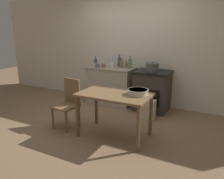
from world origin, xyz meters
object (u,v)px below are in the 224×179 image
(stove, at_px, (152,91))
(bottle_left, at_px, (122,64))
(cup_right, at_px, (112,66))
(stock_pot, at_px, (152,67))
(flour_sack, at_px, (147,109))
(chair, at_px, (68,102))
(bottle_mid_left, at_px, (119,62))
(cup_mid_right, at_px, (98,66))
(cup_far_right, at_px, (103,66))
(bottle_far_left, at_px, (111,62))
(bottle_center_left, at_px, (126,65))
(work_table, at_px, (114,100))
(cup_end_right, at_px, (95,65))
(mixing_bowl_large, at_px, (138,92))
(bottle_center, at_px, (130,63))
(bottle_center_right, at_px, (96,62))

(stove, bearing_deg, bottle_left, 174.21)
(cup_right, bearing_deg, stock_pot, -3.31)
(flour_sack, bearing_deg, stock_pot, 99.65)
(bottle_left, bearing_deg, chair, -100.79)
(bottle_mid_left, relative_size, cup_mid_right, 3.11)
(chair, bearing_deg, cup_mid_right, 104.39)
(cup_mid_right, height_order, cup_far_right, cup_mid_right)
(bottle_left, distance_m, cup_far_right, 0.43)
(bottle_far_left, height_order, bottle_center_left, bottle_far_left)
(work_table, relative_size, cup_end_right, 12.73)
(flour_sack, relative_size, bottle_center_left, 2.00)
(flour_sack, height_order, mixing_bowl_large, mixing_bowl_large)
(cup_right, bearing_deg, stove, 1.97)
(bottle_far_left, xyz_separation_m, cup_right, (0.11, -0.16, -0.05))
(bottle_center_left, bearing_deg, bottle_center, -8.77)
(bottle_center_right, relative_size, cup_end_right, 2.63)
(mixing_bowl_large, height_order, bottle_center_right, bottle_center_right)
(cup_right, bearing_deg, chair, -94.42)
(bottle_center_right, xyz_separation_m, cup_far_right, (0.30, -0.16, -0.05))
(flour_sack, relative_size, bottle_far_left, 1.45)
(chair, relative_size, cup_far_right, 10.06)
(mixing_bowl_large, distance_m, bottle_center_right, 2.19)
(flour_sack, xyz_separation_m, cup_end_right, (-1.45, 0.40, 0.72))
(cup_right, bearing_deg, bottle_mid_left, 67.80)
(stove, xyz_separation_m, bottle_center, (-0.59, 0.11, 0.54))
(bottle_left, relative_size, cup_right, 2.08)
(mixing_bowl_large, xyz_separation_m, bottle_mid_left, (-1.07, 1.55, 0.20))
(cup_mid_right, bearing_deg, bottle_center_left, 26.68)
(work_table, bearing_deg, cup_mid_right, 129.89)
(bottle_left, height_order, cup_far_right, bottle_left)
(cup_far_right, bearing_deg, work_table, -54.52)
(bottle_mid_left, height_order, bottle_center, bottle_mid_left)
(mixing_bowl_large, distance_m, cup_end_right, 2.00)
(work_table, bearing_deg, cup_right, 118.64)
(bottle_center, relative_size, bottle_center_right, 1.20)
(mixing_bowl_large, xyz_separation_m, cup_mid_right, (-1.46, 1.20, 0.14))
(bottle_center, bearing_deg, cup_end_right, -163.76)
(bottle_center, xyz_separation_m, cup_far_right, (-0.58, -0.21, -0.07))
(bottle_mid_left, bearing_deg, bottle_center_left, -14.38)
(stove, xyz_separation_m, bottle_far_left, (-1.09, 0.13, 0.54))
(stove, distance_m, cup_far_right, 1.26)
(flour_sack, relative_size, mixing_bowl_large, 1.16)
(stock_pot, bearing_deg, cup_far_right, -179.32)
(stove, relative_size, bottle_left, 4.13)
(bottle_left, bearing_deg, stock_pot, -12.17)
(bottle_mid_left, distance_m, bottle_center_right, 0.60)
(stock_pot, relative_size, mixing_bowl_large, 0.84)
(cup_right, bearing_deg, cup_mid_right, -155.26)
(bottle_left, height_order, bottle_center, bottle_center)
(flour_sack, relative_size, cup_far_right, 4.39)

